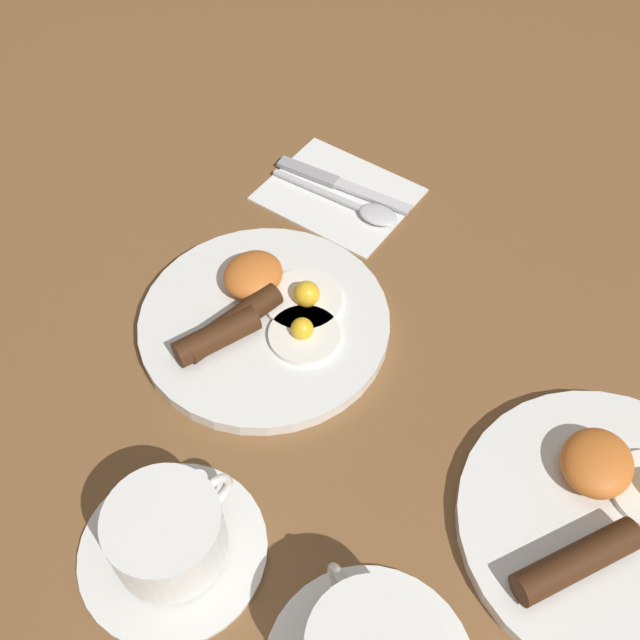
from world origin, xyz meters
name	(u,v)px	position (x,y,z in m)	size (l,w,h in m)	color
ground_plane	(265,327)	(0.00, 0.00, 0.00)	(3.00, 3.00, 0.00)	brown
breakfast_plate_near	(263,318)	(0.00, 0.00, 0.01)	(0.26, 0.26, 0.05)	white
breakfast_plate_far	(611,522)	(0.04, 0.37, 0.01)	(0.27, 0.27, 0.05)	white
teacup_near	(169,537)	(0.24, 0.06, 0.03)	(0.16, 0.16, 0.07)	white
napkin	(338,194)	(-0.21, -0.03, 0.00)	(0.14, 0.17, 0.01)	white
knife	(336,182)	(-0.22, -0.04, 0.01)	(0.02, 0.18, 0.01)	silver
spoon	(365,209)	(-0.20, 0.01, 0.01)	(0.03, 0.17, 0.01)	silver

